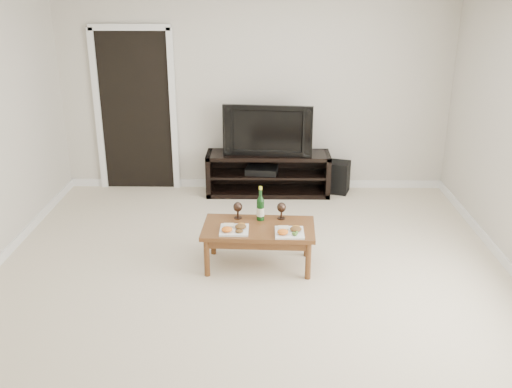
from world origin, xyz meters
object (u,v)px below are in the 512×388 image
Objects in this scene: subwoofer at (338,177)px; coffee_table at (259,246)px; media_console at (268,174)px; television at (268,129)px.

subwoofer is 2.32m from coffee_table.
media_console reaches higher than coffee_table.
subwoofer is 0.38× the size of coffee_table.
television is at bearing 0.00° from media_console.
television reaches higher than subwoofer.
media_console is 3.85× the size of subwoofer.
television reaches higher than media_console.
coffee_table reaches higher than subwoofer.
media_console is 0.93m from subwoofer.
coffee_table is at bearing -86.93° from television.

